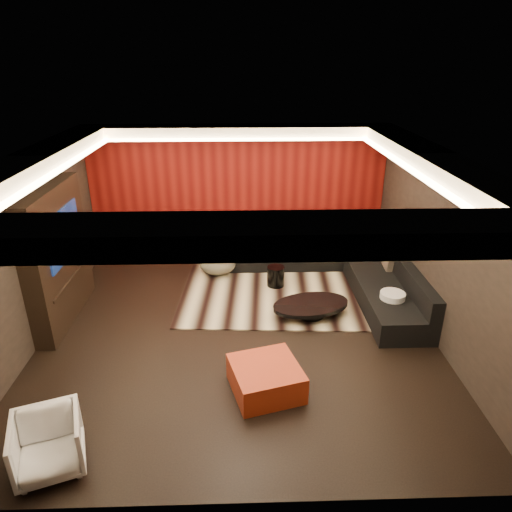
{
  "coord_description": "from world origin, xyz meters",
  "views": [
    {
      "loc": [
        0.09,
        -6.1,
        4.01
      ],
      "look_at": [
        0.3,
        0.6,
        1.05
      ],
      "focal_mm": 32.0,
      "sensor_mm": 36.0,
      "label": 1
    }
  ],
  "objects_px": {
    "orange_ottoman": "(266,378)",
    "armchair": "(48,444)",
    "white_side_table": "(391,306)",
    "drum_stool": "(276,276)",
    "sectional_sofa": "(328,266)",
    "coffee_table": "(310,309)"
  },
  "relations": [
    {
      "from": "orange_ottoman",
      "to": "armchair",
      "type": "xyz_separation_m",
      "value": [
        -2.32,
        -1.14,
        0.13
      ]
    },
    {
      "from": "white_side_table",
      "to": "armchair",
      "type": "xyz_separation_m",
      "value": [
        -4.46,
        -2.8,
        0.06
      ]
    },
    {
      "from": "drum_stool",
      "to": "orange_ottoman",
      "type": "relative_size",
      "value": 0.45
    },
    {
      "from": "armchair",
      "to": "sectional_sofa",
      "type": "height_order",
      "value": "sectional_sofa"
    },
    {
      "from": "coffee_table",
      "to": "orange_ottoman",
      "type": "relative_size",
      "value": 1.54
    },
    {
      "from": "white_side_table",
      "to": "armchair",
      "type": "bearing_deg",
      "value": -147.84
    },
    {
      "from": "armchair",
      "to": "sectional_sofa",
      "type": "relative_size",
      "value": 0.19
    },
    {
      "from": "drum_stool",
      "to": "sectional_sofa",
      "type": "bearing_deg",
      "value": 16.82
    },
    {
      "from": "drum_stool",
      "to": "sectional_sofa",
      "type": "distance_m",
      "value": 1.08
    },
    {
      "from": "coffee_table",
      "to": "sectional_sofa",
      "type": "relative_size",
      "value": 0.36
    },
    {
      "from": "armchair",
      "to": "white_side_table",
      "type": "bearing_deg",
      "value": 12.5
    },
    {
      "from": "white_side_table",
      "to": "orange_ottoman",
      "type": "height_order",
      "value": "white_side_table"
    },
    {
      "from": "coffee_table",
      "to": "white_side_table",
      "type": "distance_m",
      "value": 1.31
    },
    {
      "from": "sectional_sofa",
      "to": "armchair",
      "type": "bearing_deg",
      "value": -130.21
    },
    {
      "from": "drum_stool",
      "to": "sectional_sofa",
      "type": "height_order",
      "value": "sectional_sofa"
    },
    {
      "from": "white_side_table",
      "to": "sectional_sofa",
      "type": "relative_size",
      "value": 0.14
    },
    {
      "from": "sectional_sofa",
      "to": "drum_stool",
      "type": "bearing_deg",
      "value": -163.18
    },
    {
      "from": "drum_stool",
      "to": "armchair",
      "type": "relative_size",
      "value": 0.55
    },
    {
      "from": "coffee_table",
      "to": "sectional_sofa",
      "type": "height_order",
      "value": "sectional_sofa"
    },
    {
      "from": "drum_stool",
      "to": "armchair",
      "type": "xyz_separation_m",
      "value": [
        -2.66,
        -4.05,
        0.1
      ]
    },
    {
      "from": "coffee_table",
      "to": "white_side_table",
      "type": "relative_size",
      "value": 2.58
    },
    {
      "from": "drum_stool",
      "to": "armchair",
      "type": "height_order",
      "value": "armchair"
    }
  ]
}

